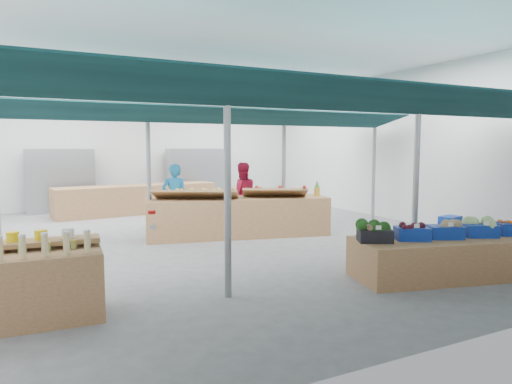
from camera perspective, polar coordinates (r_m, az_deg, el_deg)
floor at (r=10.51m, az=-7.09°, el=-5.83°), size 13.00×13.00×0.00m
hall at (r=11.68m, az=-9.64°, el=8.32°), size 13.00×13.00×13.00m
pole_grid at (r=9.00m, az=1.05°, el=3.91°), size 10.00×4.60×3.00m
awnings at (r=9.03m, az=1.06°, el=10.07°), size 9.50×7.08×0.30m
back_shelving_left at (r=15.78m, az=-23.21°, el=1.25°), size 2.00×0.50×2.00m
back_shelving_right at (r=16.66m, az=-7.58°, el=1.86°), size 2.00×0.50×2.00m
bottle_shelf at (r=6.20m, az=-27.50°, el=-10.27°), size 1.92×1.23×1.11m
veg_counter at (r=8.07m, az=23.50°, el=-7.47°), size 3.42×1.84×0.63m
fruit_counter at (r=10.68m, az=-2.21°, el=-3.15°), size 4.33×1.94×0.90m
far_counter at (r=14.82m, az=-14.60°, el=-0.88°), size 5.06×1.55×0.90m
crate_stack at (r=11.00m, az=23.07°, el=-4.24°), size 0.53×0.42×0.56m
vendor_left at (r=11.24m, az=-10.14°, el=-0.79°), size 0.69×0.53×1.69m
vendor_right at (r=11.87m, az=-1.78°, el=-0.36°), size 0.94×0.81×1.69m
crate_broccoli at (r=7.24m, az=14.63°, el=-4.80°), size 0.61×0.54×0.35m
crate_beets at (r=7.56m, az=18.91°, el=-4.69°), size 0.61×0.54×0.29m
crate_celeriac at (r=7.88m, az=22.56°, el=-4.32°), size 0.61×0.54×0.31m
crate_cabbage at (r=8.26m, az=26.16°, el=-3.93°), size 0.61×0.54×0.35m
sparrow at (r=7.06m, az=14.04°, el=-4.32°), size 0.12×0.09×0.11m
pole_ribbon at (r=7.07m, az=-12.89°, el=-2.65°), size 0.12×0.12×0.28m
apple_heap_yellow at (r=10.35m, az=-7.57°, el=-0.03°), size 2.01×1.47×0.27m
apple_heap_red at (r=10.71m, az=2.36°, el=0.20°), size 1.65×1.29×0.27m
pineapple at (r=11.04m, az=7.63°, el=0.40°), size 0.14×0.14×0.39m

